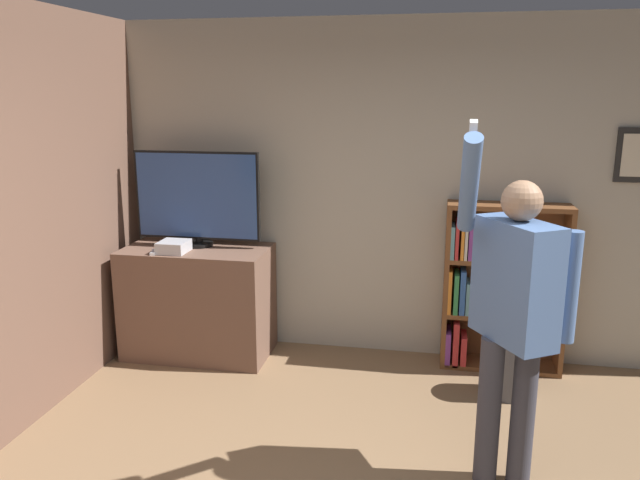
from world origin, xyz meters
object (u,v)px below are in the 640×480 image
(television, at_px, (197,198))
(person, at_px, (514,306))
(waste_bin, at_px, (511,367))
(game_console, at_px, (174,247))
(bookshelf, at_px, (491,288))

(television, height_order, person, person)
(television, distance_m, waste_bin, 2.72)
(game_console, distance_m, person, 2.73)
(person, bearing_deg, bookshelf, 147.37)
(television, relative_size, game_console, 4.51)
(bookshelf, bearing_deg, waste_bin, -75.17)
(television, distance_m, game_console, 0.44)
(television, height_order, game_console, television)
(television, relative_size, waste_bin, 2.36)
(game_console, distance_m, bookshelf, 2.51)
(game_console, xyz_separation_m, person, (2.44, -1.21, 0.10))
(game_console, relative_size, bookshelf, 0.17)
(waste_bin, bearing_deg, game_console, 177.08)
(game_console, relative_size, waste_bin, 0.52)
(person, bearing_deg, game_console, -148.28)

